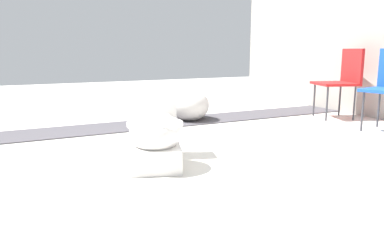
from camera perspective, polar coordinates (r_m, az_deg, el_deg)
The scene contains 6 objects.
ground_plane at distance 2.99m, azimuth -7.44°, elevation -5.38°, with size 14.00×14.00×0.00m, color beige.
gravel_strip at distance 4.20m, azimuth -6.01°, elevation -0.59°, with size 0.56×8.00×0.01m, color #423F44.
toilet at distance 2.71m, azimuth -5.70°, elevation -2.18°, with size 0.71×0.55×0.52m.
folding_chair_left at distance 4.88m, azimuth 22.05°, elevation 6.25°, with size 0.56×0.56×0.83m.
boulder_near at distance 4.45m, azimuth 0.03°, elevation 1.94°, with size 0.39×0.36×0.29m, color #ADA899.
boulder_far at distance 4.37m, azimuth -0.41°, elevation 2.30°, with size 0.47×0.46×0.37m, color #B7B2AD.
Camera 1 is at (2.73, -0.90, 0.82)m, focal length 35.00 mm.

